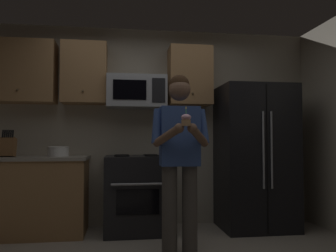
{
  "coord_description": "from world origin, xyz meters",
  "views": [
    {
      "loc": [
        -0.34,
        -2.84,
        1.11
      ],
      "look_at": [
        0.12,
        0.48,
        1.25
      ],
      "focal_mm": 36.53,
      "sensor_mm": 36.0,
      "label": 1
    }
  ],
  "objects_px": {
    "knife_block": "(8,147)",
    "bowl_large_white": "(58,151)",
    "oven_range": "(137,194)",
    "cupcake": "(186,120)",
    "refrigerator": "(255,157)",
    "microwave": "(137,92)",
    "person": "(180,152)"
  },
  "relations": [
    {
      "from": "oven_range",
      "to": "bowl_large_white",
      "type": "xyz_separation_m",
      "value": [
        -0.93,
        0.02,
        0.52
      ]
    },
    {
      "from": "oven_range",
      "to": "refrigerator",
      "type": "relative_size",
      "value": 0.52
    },
    {
      "from": "oven_range",
      "to": "cupcake",
      "type": "height_order",
      "value": "cupcake"
    },
    {
      "from": "bowl_large_white",
      "to": "person",
      "type": "height_order",
      "value": "person"
    },
    {
      "from": "microwave",
      "to": "knife_block",
      "type": "relative_size",
      "value": 2.31
    },
    {
      "from": "microwave",
      "to": "person",
      "type": "distance_m",
      "value": 1.3
    },
    {
      "from": "microwave",
      "to": "knife_block",
      "type": "distance_m",
      "value": 1.64
    },
    {
      "from": "refrigerator",
      "to": "bowl_large_white",
      "type": "bearing_deg",
      "value": 178.59
    },
    {
      "from": "microwave",
      "to": "knife_block",
      "type": "height_order",
      "value": "microwave"
    },
    {
      "from": "oven_range",
      "to": "knife_block",
      "type": "distance_m",
      "value": 1.59
    },
    {
      "from": "refrigerator",
      "to": "cupcake",
      "type": "height_order",
      "value": "refrigerator"
    },
    {
      "from": "knife_block",
      "to": "refrigerator",
      "type": "bearing_deg",
      "value": -0.18
    },
    {
      "from": "oven_range",
      "to": "knife_block",
      "type": "height_order",
      "value": "knife_block"
    },
    {
      "from": "microwave",
      "to": "person",
      "type": "bearing_deg",
      "value": -69.35
    },
    {
      "from": "oven_range",
      "to": "bowl_large_white",
      "type": "distance_m",
      "value": 1.07
    },
    {
      "from": "bowl_large_white",
      "to": "oven_range",
      "type": "bearing_deg",
      "value": -1.26
    },
    {
      "from": "cupcake",
      "to": "person",
      "type": "bearing_deg",
      "value": 90.0
    },
    {
      "from": "person",
      "to": "microwave",
      "type": "bearing_deg",
      "value": 110.65
    },
    {
      "from": "microwave",
      "to": "refrigerator",
      "type": "relative_size",
      "value": 0.41
    },
    {
      "from": "microwave",
      "to": "knife_block",
      "type": "xyz_separation_m",
      "value": [
        -1.48,
        -0.15,
        -0.68
      ]
    },
    {
      "from": "oven_range",
      "to": "cupcake",
      "type": "bearing_deg",
      "value": -72.67
    },
    {
      "from": "oven_range",
      "to": "knife_block",
      "type": "bearing_deg",
      "value": -178.85
    },
    {
      "from": "refrigerator",
      "to": "bowl_large_white",
      "type": "height_order",
      "value": "refrigerator"
    },
    {
      "from": "bowl_large_white",
      "to": "cupcake",
      "type": "height_order",
      "value": "cupcake"
    },
    {
      "from": "microwave",
      "to": "cupcake",
      "type": "xyz_separation_m",
      "value": [
        0.38,
        -1.34,
        -0.43
      ]
    },
    {
      "from": "bowl_large_white",
      "to": "cupcake",
      "type": "distance_m",
      "value": 1.83
    },
    {
      "from": "oven_range",
      "to": "bowl_large_white",
      "type": "relative_size",
      "value": 3.71
    },
    {
      "from": "knife_block",
      "to": "bowl_large_white",
      "type": "relative_size",
      "value": 1.27
    },
    {
      "from": "oven_range",
      "to": "bowl_large_white",
      "type": "bearing_deg",
      "value": 178.74
    },
    {
      "from": "knife_block",
      "to": "cupcake",
      "type": "bearing_deg",
      "value": -32.53
    },
    {
      "from": "knife_block",
      "to": "cupcake",
      "type": "distance_m",
      "value": 2.23
    },
    {
      "from": "bowl_large_white",
      "to": "person",
      "type": "xyz_separation_m",
      "value": [
        1.31,
        -0.91,
        0.01
      ]
    }
  ]
}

